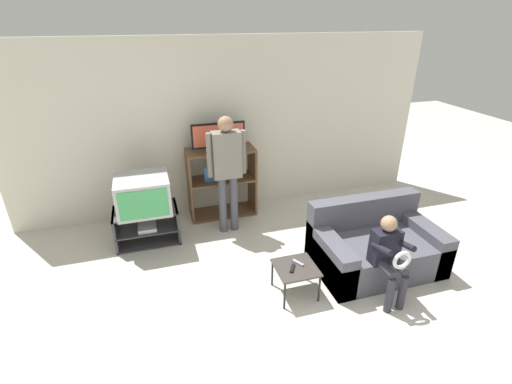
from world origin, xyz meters
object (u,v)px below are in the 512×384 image
object	(u,v)px
person_seated_child	(389,253)
remote_control_white	(298,263)
tv_stand	(147,225)
couch	(374,246)
remote_control_black	(292,268)
media_shelf	(221,182)
television_main	(143,194)
person_standing_adult	(227,164)
snack_table	(296,270)
television_flat	(218,137)

from	to	relation	value
person_seated_child	remote_control_white	bearing A→B (deg)	156.44
tv_stand	couch	distance (m)	2.99
tv_stand	remote_control_white	world-z (taller)	tv_stand
remote_control_black	media_shelf	bearing A→B (deg)	130.85
tv_stand	media_shelf	size ratio (longest dim) A/B	0.79
tv_stand	remote_control_white	size ratio (longest dim) A/B	5.85
remote_control_black	television_main	bearing A→B (deg)	164.43
tv_stand	person_standing_adult	distance (m)	1.38
snack_table	couch	distance (m)	1.15
media_shelf	remote_control_black	xyz separation A→B (m)	(0.34, -2.08, -0.17)
remote_control_white	couch	world-z (taller)	couch
remote_control_black	remote_control_white	xyz separation A→B (m)	(0.10, 0.07, 0.00)
person_standing_adult	remote_control_black	bearing A→B (deg)	-77.38
television_flat	person_standing_adult	size ratio (longest dim) A/B	0.46
snack_table	remote_control_white	size ratio (longest dim) A/B	3.10
remote_control_black	couch	bearing A→B (deg)	42.72
remote_control_black	person_seated_child	distance (m)	1.03
snack_table	person_standing_adult	xyz separation A→B (m)	(-0.40, 1.54, 0.71)
television_main	snack_table	world-z (taller)	television_main
media_shelf	person_seated_child	world-z (taller)	media_shelf
television_main	media_shelf	bearing A→B (deg)	23.04
tv_stand	television_flat	distance (m)	1.58
media_shelf	person_standing_adult	xyz separation A→B (m)	(-0.01, -0.52, 0.48)
remote_control_white	person_standing_adult	world-z (taller)	person_standing_adult
media_shelf	snack_table	world-z (taller)	media_shelf
remote_control_white	couch	bearing A→B (deg)	-21.25
television_flat	person_standing_adult	world-z (taller)	person_standing_adult
person_standing_adult	tv_stand	bearing A→B (deg)	177.79
television_flat	person_standing_adult	xyz separation A→B (m)	(0.00, -0.50, -0.23)
snack_table	person_seated_child	size ratio (longest dim) A/B	0.46
snack_table	person_seated_child	xyz separation A→B (m)	(0.91, -0.33, 0.26)
snack_table	person_standing_adult	distance (m)	1.74
tv_stand	television_flat	xyz separation A→B (m)	(1.13, 0.46, 1.01)
person_seated_child	snack_table	bearing A→B (deg)	160.32
remote_control_white	person_standing_adult	bearing A→B (deg)	77.19
media_shelf	person_seated_child	xyz separation A→B (m)	(1.30, -2.38, 0.03)
television_main	person_seated_child	bearing A→B (deg)	-37.95
tv_stand	remote_control_black	size ratio (longest dim) A/B	5.85
television_flat	snack_table	world-z (taller)	television_flat
snack_table	television_flat	bearing A→B (deg)	101.16
person_standing_adult	couch	bearing A→B (deg)	-41.19
television_flat	remote_control_black	bearing A→B (deg)	-80.28
snack_table	remote_control_black	distance (m)	0.07
couch	person_standing_adult	bearing A→B (deg)	138.81
tv_stand	snack_table	bearing A→B (deg)	-45.97
media_shelf	couch	xyz separation A→B (m)	(1.51, -1.85, -0.27)
remote_control_white	person_seated_child	distance (m)	0.96
tv_stand	remote_control_black	distance (m)	2.19
snack_table	remote_control_black	size ratio (longest dim) A/B	3.10
media_shelf	couch	size ratio (longest dim) A/B	0.72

